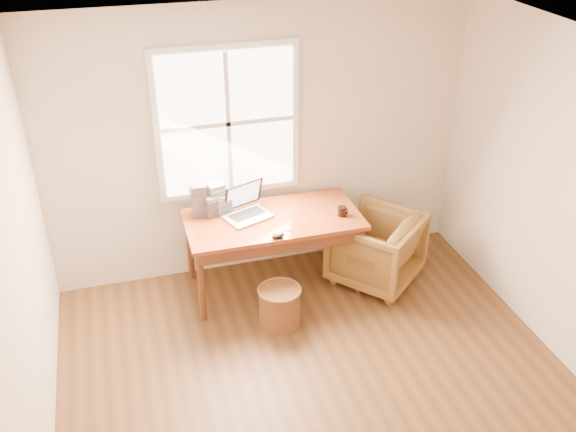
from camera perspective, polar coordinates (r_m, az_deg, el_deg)
name	(u,v)px	position (r m, az deg, el deg)	size (l,w,h in m)	color
room_shell	(333,262)	(4.22, 4.04, -4.11)	(4.04, 4.54, 2.64)	brown
desk	(273,219)	(5.86, -1.34, -0.31)	(1.60, 0.80, 0.04)	brown
armchair	(376,248)	(6.20, 7.79, -2.87)	(0.75, 0.77, 0.70)	brown
wicker_stool	(280,307)	(5.69, -0.75, -8.06)	(0.36, 0.36, 0.36)	brown
laptop	(248,204)	(5.79, -3.62, 1.05)	(0.38, 0.40, 0.29)	silver
mouse	(278,236)	(5.54, -0.92, -1.78)	(0.11, 0.07, 0.04)	black
coffee_mug	(342,211)	(5.88, 4.82, 0.43)	(0.08, 0.08, 0.09)	black
cd_stack_a	(216,198)	(5.91, -6.40, 1.61)	(0.15, 0.13, 0.29)	#ABB0B7
cd_stack_b	(211,206)	(5.88, -6.88, 0.88)	(0.13, 0.11, 0.20)	#232428
cd_stack_c	(199,200)	(5.88, -7.94, 1.42)	(0.14, 0.12, 0.31)	gray
cd_stack_d	(223,204)	(5.92, -5.78, 1.07)	(0.14, 0.12, 0.18)	#AFB5BA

